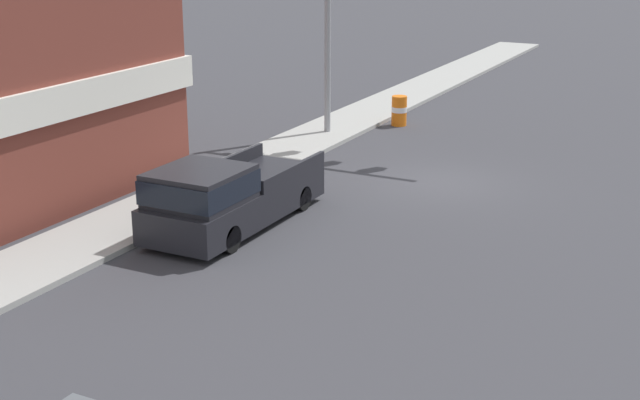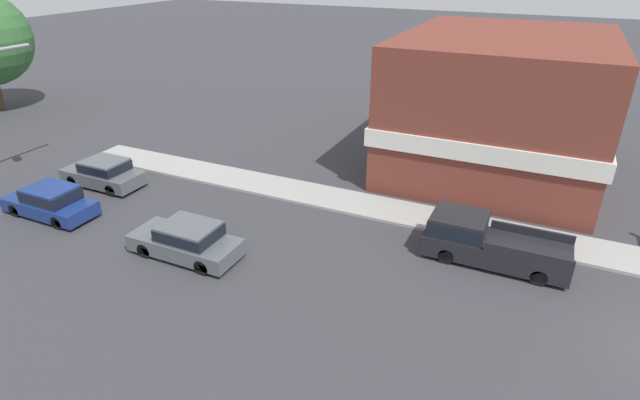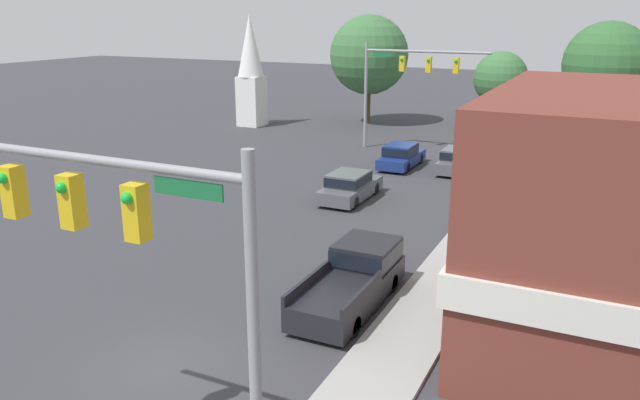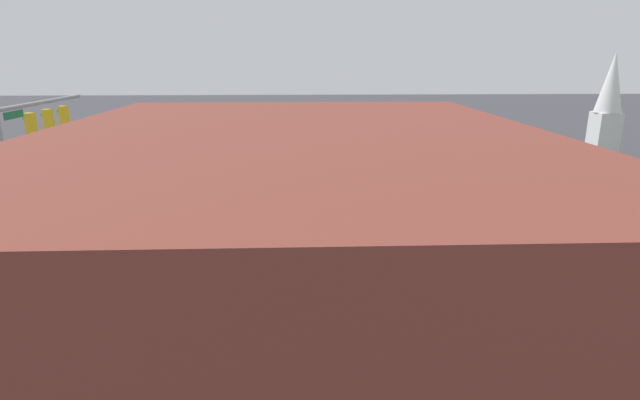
# 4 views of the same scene
# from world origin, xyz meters

# --- Properties ---
(ground_plane) EXTENTS (200.00, 200.00, 0.00)m
(ground_plane) POSITION_xyz_m (0.00, 0.00, 0.00)
(ground_plane) COLOR #38383D
(sidewalk_curb) EXTENTS (2.40, 60.00, 0.14)m
(sidewalk_curb) POSITION_xyz_m (5.70, 0.00, 0.07)
(sidewalk_curb) COLOR #9E9E99
(sidewalk_curb) RESTS_ON ground
(pickup_truck_parked) EXTENTS (2.07, 5.71, 1.84)m
(pickup_truck_parked) POSITION_xyz_m (3.26, 6.39, 0.91)
(pickup_truck_parked) COLOR black
(pickup_truck_parked) RESTS_ON ground
(construction_barrel) EXTENTS (0.58, 0.58, 1.11)m
(construction_barrel) POSITION_xyz_m (3.90, -6.47, 0.57)
(construction_barrel) COLOR orange
(construction_barrel) RESTS_ON ground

